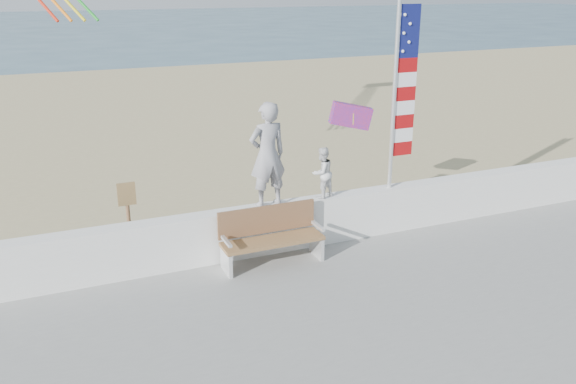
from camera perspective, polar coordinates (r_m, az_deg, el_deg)
name	(u,v)px	position (r m, az deg, el deg)	size (l,w,h in m)	color
ground	(321,309)	(9.78, 3.12, -10.86)	(220.00, 220.00, 0.00)	#325264
sand	(183,160)	(17.68, -9.83, 2.94)	(90.00, 40.00, 0.08)	tan
seawall	(274,227)	(11.15, -1.35, -3.32)	(30.00, 0.35, 0.90)	white
adult	(268,155)	(10.66, -1.93, 3.50)	(0.68, 0.45, 1.87)	gray
child	(322,173)	(11.20, 3.21, 1.82)	(0.46, 0.36, 0.96)	silver
bench	(271,235)	(10.65, -1.63, -4.08)	(1.80, 0.57, 1.00)	olive
flag	(400,89)	(11.65, 10.48, 9.47)	(0.50, 0.08, 3.50)	white
parafoil_kite	(352,116)	(12.82, 6.00, 7.10)	(0.94, 0.45, 0.62)	red
sign	(128,214)	(11.26, -14.72, -2.02)	(0.32, 0.07, 1.46)	brown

